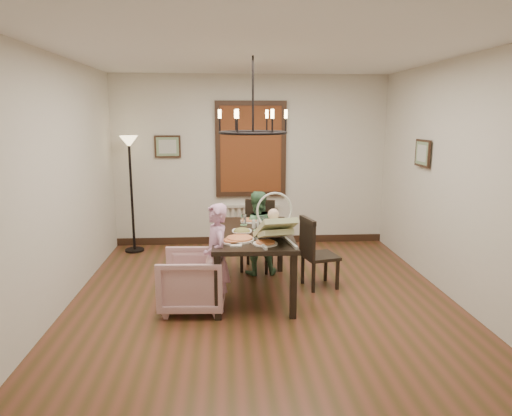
{
  "coord_description": "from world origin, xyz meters",
  "views": [
    {
      "loc": [
        -0.42,
        -5.04,
        2.14
      ],
      "look_at": [
        -0.06,
        0.33,
        1.05
      ],
      "focal_mm": 32.0,
      "sensor_mm": 36.0,
      "label": 1
    }
  ],
  "objects": [
    {
      "name": "room_shell",
      "position": [
        0.0,
        0.37,
        1.4
      ],
      "size": [
        4.51,
        5.0,
        2.81
      ],
      "color": "brown",
      "rests_on": "ground"
    },
    {
      "name": "dining_table",
      "position": [
        -0.1,
        0.28,
        0.68
      ],
      "size": [
        0.96,
        1.66,
        0.77
      ],
      "rotation": [
        0.0,
        0.0,
        -0.03
      ],
      "color": "black",
      "rests_on": "room_shell"
    },
    {
      "name": "chair_far",
      "position": [
        0.01,
        1.13,
        0.49
      ],
      "size": [
        0.54,
        0.54,
        0.98
      ],
      "primitive_type": null,
      "rotation": [
        0.0,
        0.0,
        -0.3
      ],
      "color": "black",
      "rests_on": "room_shell"
    },
    {
      "name": "chair_right",
      "position": [
        0.76,
        0.41,
        0.46
      ],
      "size": [
        0.49,
        0.49,
        0.91
      ],
      "primitive_type": null,
      "rotation": [
        0.0,
        0.0,
        1.82
      ],
      "color": "black",
      "rests_on": "room_shell"
    },
    {
      "name": "armchair",
      "position": [
        -0.81,
        -0.16,
        0.33
      ],
      "size": [
        0.75,
        0.74,
        0.65
      ],
      "primitive_type": "imported",
      "rotation": [
        0.0,
        0.0,
        -1.62
      ],
      "color": "#C6989A",
      "rests_on": "room_shell"
    },
    {
      "name": "elderly_woman",
      "position": [
        -0.53,
        -0.2,
        0.5
      ],
      "size": [
        0.33,
        0.42,
        1.0
      ],
      "primitive_type": "imported",
      "rotation": [
        0.0,
        0.0,
        -1.31
      ],
      "color": "#CD91B6",
      "rests_on": "room_shell"
    },
    {
      "name": "seated_man",
      "position": [
        -0.01,
        0.96,
        0.48
      ],
      "size": [
        0.49,
        0.39,
        0.96
      ],
      "primitive_type": "imported",
      "rotation": [
        0.0,
        0.0,
        3.2
      ],
      "color": "#46754D",
      "rests_on": "room_shell"
    },
    {
      "name": "baby_bouncer",
      "position": [
        0.11,
        -0.24,
        0.96
      ],
      "size": [
        0.52,
        0.65,
        0.39
      ],
      "primitive_type": null,
      "rotation": [
        0.0,
        0.0,
        0.16
      ],
      "color": "#BFCA8B",
      "rests_on": "dining_table"
    },
    {
      "name": "salad_bowl",
      "position": [
        -0.24,
        0.13,
        0.8
      ],
      "size": [
        0.28,
        0.28,
        0.07
      ],
      "primitive_type": "imported",
      "color": "white",
      "rests_on": "dining_table"
    },
    {
      "name": "pizza_platter",
      "position": [
        -0.27,
        -0.11,
        0.79
      ],
      "size": [
        0.33,
        0.33,
        0.04
      ],
      "primitive_type": "cylinder",
      "color": "tan",
      "rests_on": "dining_table"
    },
    {
      "name": "drinking_glass",
      "position": [
        0.07,
        0.34,
        0.84
      ],
      "size": [
        0.07,
        0.07,
        0.15
      ],
      "primitive_type": "cylinder",
      "color": "silver",
      "rests_on": "dining_table"
    },
    {
      "name": "window_blinds",
      "position": [
        0.0,
        2.46,
        1.6
      ],
      "size": [
        1.0,
        0.03,
        1.4
      ],
      "primitive_type": "cube",
      "color": "maroon",
      "rests_on": "room_shell"
    },
    {
      "name": "radiator",
      "position": [
        0.0,
        2.48,
        0.35
      ],
      "size": [
        0.92,
        0.12,
        0.62
      ],
      "primitive_type": null,
      "color": "silver",
      "rests_on": "room_shell"
    },
    {
      "name": "picture_back",
      "position": [
        -1.35,
        2.47,
        1.65
      ],
      "size": [
        0.42,
        0.03,
        0.36
      ],
      "primitive_type": "cube",
      "color": "black",
      "rests_on": "room_shell"
    },
    {
      "name": "picture_right",
      "position": [
        2.21,
        0.9,
        1.65
      ],
      "size": [
        0.03,
        0.42,
        0.36
      ],
      "primitive_type": "cube",
      "rotation": [
        0.0,
        0.0,
        1.57
      ],
      "color": "black",
      "rests_on": "room_shell"
    },
    {
      "name": "floor_lamp",
      "position": [
        -1.9,
        2.15,
        0.9
      ],
      "size": [
        0.3,
        0.3,
        1.8
      ],
      "primitive_type": null,
      "color": "black",
      "rests_on": "room_shell"
    },
    {
      "name": "chandelier",
      "position": [
        -0.1,
        0.28,
        1.95
      ],
      "size": [
        0.8,
        0.8,
        0.04
      ],
      "primitive_type": "torus",
      "color": "black",
      "rests_on": "room_shell"
    }
  ]
}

